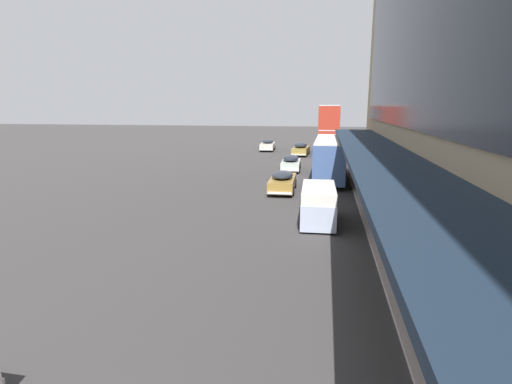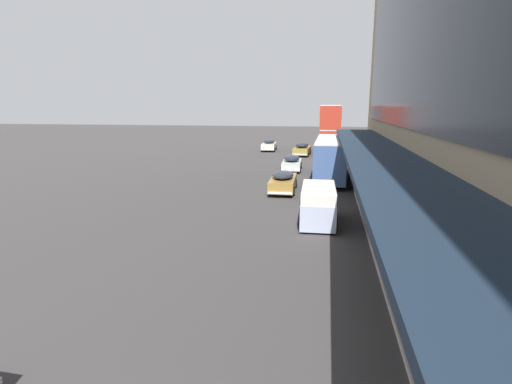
{
  "view_description": "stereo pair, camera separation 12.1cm",
  "coord_description": "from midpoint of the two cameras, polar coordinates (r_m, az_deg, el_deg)",
  "views": [
    {
      "loc": [
        3.84,
        -2.62,
        6.1
      ],
      "look_at": [
        0.18,
        18.69,
        1.42
      ],
      "focal_mm": 28.0,
      "sensor_mm": 36.0,
      "label": 1
    },
    {
      "loc": [
        3.96,
        -2.6,
        6.1
      ],
      "look_at": [
        0.18,
        18.69,
        1.42
      ],
      "focal_mm": 28.0,
      "sensor_mm": 36.0,
      "label": 2
    }
  ],
  "objects": [
    {
      "name": "transit_bus_kerbside_front",
      "position": [
        54.09,
        10.69,
        9.08
      ],
      "size": [
        2.93,
        10.8,
        6.21
      ],
      "color": "#A93122",
      "rests_on": "ground"
    },
    {
      "name": "transit_bus_kerbside_rear",
      "position": [
        34.34,
        10.67,
        5.07
      ],
      "size": [
        2.77,
        10.85,
        3.43
      ],
      "color": "#405B91",
      "rests_on": "ground"
    },
    {
      "name": "sedan_second_near",
      "position": [
        38.47,
        5.23,
        4.17
      ],
      "size": [
        1.95,
        4.64,
        1.53
      ],
      "color": "beige",
      "rests_on": "ground"
    },
    {
      "name": "sedan_far_back",
      "position": [
        55.68,
        1.94,
        6.71
      ],
      "size": [
        2.06,
        4.59,
        1.56
      ],
      "color": "beige",
      "rests_on": "ground"
    },
    {
      "name": "sedan_second_mid",
      "position": [
        28.95,
        4.0,
        1.54
      ],
      "size": [
        1.93,
        4.85,
        1.51
      ],
      "color": "olive",
      "rests_on": "ground"
    },
    {
      "name": "sedan_lead_near",
      "position": [
        50.61,
        6.67,
        6.12
      ],
      "size": [
        2.15,
        5.04,
        1.64
      ],
      "color": "olive",
      "rests_on": "ground"
    },
    {
      "name": "vw_van",
      "position": [
        21.43,
        9.04,
        -1.45
      ],
      "size": [
        1.99,
        4.59,
        1.96
      ],
      "color": "#ACB6D0",
      "rests_on": "ground"
    },
    {
      "name": "pedestrian_at_kerb",
      "position": [
        12.54,
        23.74,
        -11.99
      ],
      "size": [
        0.55,
        0.41,
        1.86
      ],
      "color": "#262D20",
      "rests_on": "sidewalk_kerb"
    }
  ]
}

